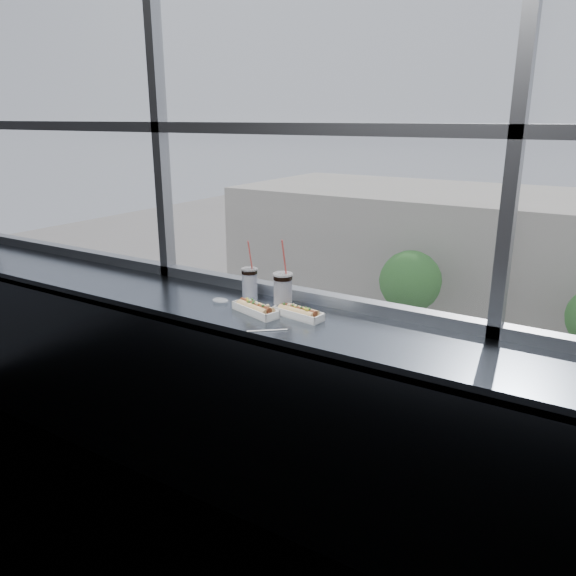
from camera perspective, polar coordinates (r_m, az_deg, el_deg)
The scene contains 18 objects.
wall_back_lower at distance 3.28m, azimuth 1.63°, elevation -10.40°, with size 6.00×6.00×0.00m, color black.
window_glass at distance 2.94m, azimuth 2.14°, elevation 21.72°, with size 6.00×6.00×0.00m, color silver.
window_mullions at distance 2.92m, azimuth 1.93°, elevation 21.75°, with size 6.00×0.08×2.40m, color gray, non-canonical shape.
counter at distance 2.85m, azimuth -1.08°, elevation -3.26°, with size 6.00×0.55×0.06m, color slate.
counter_fascia at distance 2.89m, azimuth -3.86°, elevation -14.49°, with size 6.00×0.04×1.04m, color slate.
hotdog_tray_left at distance 2.85m, azimuth -3.33°, elevation -2.08°, with size 0.29×0.17×0.07m.
hotdog_tray_right at distance 2.79m, azimuth 1.06°, elevation -2.46°, with size 0.28×0.12×0.07m.
soda_cup_left at distance 3.05m, azimuth -3.92°, elevation 0.58°, with size 0.09×0.09×0.33m.
soda_cup_right at distance 2.87m, azimuth -0.53°, elevation -0.21°, with size 0.10×0.10×0.38m.
loose_straw at distance 2.62m, azimuth -2.13°, elevation -4.33°, with size 0.01×0.01×0.19m, color white.
wrapper at distance 3.04m, azimuth -6.89°, elevation -1.24°, with size 0.10×0.07×0.02m, color silver.
street_asphalt at distance 26.06m, azimuth 24.99°, elevation -14.78°, with size 80.00×10.00×0.06m, color black.
far_sidewalk at distance 33.22m, azimuth 26.87°, elevation -8.09°, with size 80.00×6.00×0.04m, color gray.
car_near_c at distance 21.99m, azimuth 27.00°, elevation -17.72°, with size 6.88×2.87×2.29m, color #B3213F.
car_near_a at distance 27.12m, azimuth -7.92°, elevation -9.20°, with size 6.66×2.77×2.22m, color #9194A5.
car_near_b at distance 23.92m, azimuth 4.72°, elevation -13.16°, with size 6.05×2.52×2.02m, color black.
pedestrian_a at distance 33.48m, azimuth 14.19°, elevation -4.32°, with size 1.03×0.77×2.31m, color #66605B.
tree_left at distance 33.57m, azimuth 12.31°, elevation 0.66°, with size 3.63×3.63×5.67m.
Camera 1 is at (1.46, -1.02, 2.06)m, focal length 35.00 mm.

